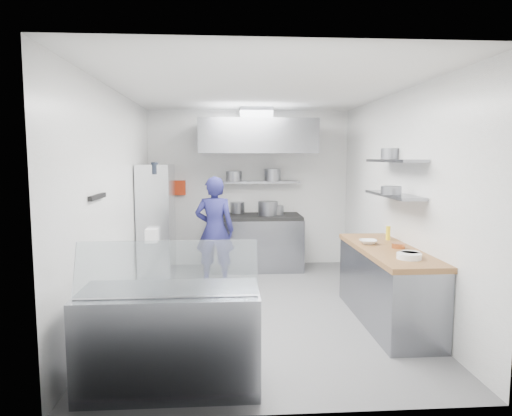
{
  "coord_description": "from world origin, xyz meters",
  "views": [
    {
      "loc": [
        -0.44,
        -5.78,
        1.96
      ],
      "look_at": [
        0.0,
        0.6,
        1.25
      ],
      "focal_mm": 32.0,
      "sensor_mm": 36.0,
      "label": 1
    }
  ],
  "objects": [
    {
      "name": "wall_front",
      "position": [
        0.0,
        -2.5,
        1.4
      ],
      "size": [
        3.6,
        2.8,
        0.02
      ],
      "primitive_type": "cube",
      "rotation": [
        -1.57,
        0.0,
        0.0
      ],
      "color": "white",
      "rests_on": "floor"
    },
    {
      "name": "stock_pot_left",
      "position": [
        -0.21,
        2.4,
        1.06
      ],
      "size": [
        0.25,
        0.25,
        0.2
      ],
      "primitive_type": "cylinder",
      "color": "slate",
      "rests_on": "cooktop"
    },
    {
      "name": "prep_counter_base",
      "position": [
        1.48,
        -0.6,
        0.42
      ],
      "size": [
        0.62,
        2.0,
        0.84
      ],
      "primitive_type": "cube",
      "color": "gray",
      "rests_on": "floor"
    },
    {
      "name": "floor",
      "position": [
        0.0,
        0.0,
        0.0
      ],
      "size": [
        5.0,
        5.0,
        0.0
      ],
      "primitive_type": "plane",
      "color": "#515153",
      "rests_on": "ground"
    },
    {
      "name": "wire_rack",
      "position": [
        -1.53,
        1.54,
        0.93
      ],
      "size": [
        0.5,
        0.9,
        1.85
      ],
      "primitive_type": "cube",
      "color": "silver",
      "rests_on": "floor"
    },
    {
      "name": "shelf_pot_b",
      "position": [
        0.41,
        2.25,
        1.65
      ],
      "size": [
        0.28,
        0.28,
        0.22
      ],
      "primitive_type": "cylinder",
      "color": "slate",
      "rests_on": "over_range_shelf"
    },
    {
      "name": "wall_shelf_upper",
      "position": [
        1.64,
        -0.3,
        1.92
      ],
      "size": [
        0.3,
        1.3,
        0.04
      ],
      "primitive_type": "cube",
      "color": "gray",
      "rests_on": "wall_right"
    },
    {
      "name": "mixing_bowl",
      "position": [
        1.32,
        -0.36,
        0.93
      ],
      "size": [
        0.26,
        0.26,
        0.05
      ],
      "primitive_type": "imported",
      "rotation": [
        0.0,
        0.0,
        -0.22
      ],
      "color": "white",
      "rests_on": "prep_counter_top"
    },
    {
      "name": "stock_pot_mid",
      "position": [
        0.31,
        2.06,
        1.08
      ],
      "size": [
        0.34,
        0.34,
        0.24
      ],
      "primitive_type": "cylinder",
      "color": "slate",
      "rests_on": "cooktop"
    },
    {
      "name": "hood_duct",
      "position": [
        0.1,
        2.15,
        2.68
      ],
      "size": [
        0.55,
        0.55,
        0.24
      ],
      "primitive_type": "cube",
      "color": "slate",
      "rests_on": "extractor_hood"
    },
    {
      "name": "chef",
      "position": [
        -0.6,
        1.24,
        0.84
      ],
      "size": [
        0.65,
        0.47,
        1.67
      ],
      "primitive_type": "imported",
      "rotation": [
        0.0,
        0.0,
        3.03
      ],
      "color": "#19194C",
      "rests_on": "floor"
    },
    {
      "name": "over_range_shelf",
      "position": [
        0.1,
        2.34,
        1.52
      ],
      "size": [
        1.6,
        0.3,
        0.04
      ],
      "primitive_type": "cube",
      "color": "gray",
      "rests_on": "wall_back"
    },
    {
      "name": "shelf_pot_d",
      "position": [
        1.71,
        0.07,
        2.01
      ],
      "size": [
        0.23,
        0.23,
        0.14
      ],
      "primitive_type": "cylinder",
      "color": "slate",
      "rests_on": "wall_shelf_upper"
    },
    {
      "name": "gas_range",
      "position": [
        0.1,
        2.1,
        0.45
      ],
      "size": [
        1.6,
        0.8,
        0.9
      ],
      "primitive_type": "cube",
      "color": "gray",
      "rests_on": "floor"
    },
    {
      "name": "knife_strip",
      "position": [
        -1.78,
        -0.9,
        1.55
      ],
      "size": [
        0.04,
        0.55,
        0.05
      ],
      "primitive_type": "cube",
      "color": "black",
      "rests_on": "wall_left"
    },
    {
      "name": "plate_stack_a",
      "position": [
        1.49,
        -1.19,
        0.93
      ],
      "size": [
        0.26,
        0.26,
        0.06
      ],
      "primitive_type": "cylinder",
      "color": "white",
      "rests_on": "prep_counter_top"
    },
    {
      "name": "plate_stack_b",
      "position": [
        1.54,
        -1.12,
        0.93
      ],
      "size": [
        0.2,
        0.2,
        0.06
      ],
      "primitive_type": "cylinder",
      "color": "white",
      "rests_on": "prep_counter_top"
    },
    {
      "name": "display_case",
      "position": [
        -0.91,
        -2.0,
        0.42
      ],
      "size": [
        1.5,
        0.7,
        0.85
      ],
      "primitive_type": "cube",
      "color": "gray",
      "rests_on": "floor"
    },
    {
      "name": "wall_back",
      "position": [
        0.0,
        2.5,
        1.4
      ],
      "size": [
        3.6,
        2.8,
        0.02
      ],
      "primitive_type": "cube",
      "rotation": [
        1.57,
        0.0,
        0.0
      ],
      "color": "white",
      "rests_on": "floor"
    },
    {
      "name": "shelf_pot_a",
      "position": [
        -0.28,
        2.19,
        1.63
      ],
      "size": [
        0.27,
        0.27,
        0.18
      ],
      "primitive_type": "cylinder",
      "color": "slate",
      "rests_on": "over_range_shelf"
    },
    {
      "name": "rack_bin_a",
      "position": [
        -1.53,
        1.04,
        0.8
      ],
      "size": [
        0.18,
        0.22,
        0.2
      ],
      "primitive_type": "cube",
      "color": "white",
      "rests_on": "wire_rack"
    },
    {
      "name": "wall_left",
      "position": [
        -1.8,
        0.0,
        1.4
      ],
      "size": [
        2.8,
        5.0,
        0.02
      ],
      "primitive_type": "cube",
      "rotation": [
        1.57,
        0.0,
        1.57
      ],
      "color": "white",
      "rests_on": "floor"
    },
    {
      "name": "prep_counter_top",
      "position": [
        1.48,
        -0.6,
        0.87
      ],
      "size": [
        0.65,
        2.04,
        0.06
      ],
      "primitive_type": "cube",
      "color": "olive",
      "rests_on": "prep_counter_base"
    },
    {
      "name": "cooktop",
      "position": [
        0.1,
        2.1,
        0.93
      ],
      "size": [
        1.57,
        0.78,
        0.06
      ],
      "primitive_type": "cube",
      "color": "black",
      "rests_on": "gas_range"
    },
    {
      "name": "ceiling",
      "position": [
        0.0,
        0.0,
        2.8
      ],
      "size": [
        5.0,
        5.0,
        0.0
      ],
      "primitive_type": "plane",
      "rotation": [
        3.14,
        0.0,
        0.0
      ],
      "color": "silver",
      "rests_on": "wall_back"
    },
    {
      "name": "wall_right",
      "position": [
        1.8,
        0.0,
        1.4
      ],
      "size": [
        2.8,
        5.0,
        0.02
      ],
      "primitive_type": "cube",
      "rotation": [
        1.57,
        0.0,
        -1.57
      ],
      "color": "white",
      "rests_on": "floor"
    },
    {
      "name": "stock_pot_right",
      "position": [
        0.47,
        2.1,
        1.04
      ],
      "size": [
        0.24,
        0.24,
        0.16
      ],
      "primitive_type": "cylinder",
      "color": "slate",
      "rests_on": "cooktop"
    },
    {
      "name": "wall_shelf_lower",
      "position": [
        1.64,
        -0.3,
        1.5
      ],
      "size": [
        0.3,
        1.3,
        0.04
      ],
      "primitive_type": "cube",
      "color": "gray",
      "rests_on": "wall_right"
    },
    {
      "name": "rack_bin_b",
      "position": [
        -1.53,
        1.47,
        1.3
      ],
      "size": [
        0.16,
        0.2,
        0.18
      ],
      "primitive_type": "cube",
      "color": "yellow",
      "rests_on": "wire_rack"
    },
    {
      "name": "display_glass",
      "position": [
        -0.91,
        -2.12,
        1.07
      ],
      "size": [
        1.47,
        0.19,
        0.42
      ],
      "primitive_type": "cube",
      "rotation": [
        -0.38,
        0.0,
        0.0
      ],
      "color": "silver",
      "rests_on": "display_case"
    },
    {
      "name": "shelf_pot_c",
      "position": [
        1.55,
        -0.47,
        1.57
      ],
      "size": [
        0.24,
        0.24,
        0.1
      ],
      "primitive_type": "cylinder",
      "color": "slate",
      "rests_on": "wall_shelf_lower"
    },
    {
      "name": "rack_jar",
      "position": [
        -1.48,
        1.13,
        1.8
      ],
      "size": [
        0.1,
        0.1,
        0.18
      ],
      "primitive_type": "cylinder",
      "color": "black",
      "rests_on": "wire_rack"
    },
    {
      "name": "copper_pan",
      "position": [
        1.59,
        -0.63,
        0.93
      ],
      "size": [
        0.15,
        0.15,
        0.06
      ],
      "primitive_type": "cylinder",
      "color": "#B66433",
      "rests_on": "prep_counter_top"
    },
    {
      "name": "red_firebox",
      "position": [
        -1.25,
        2.44,
        1.42
      ],
      "size": [
        0.22,
        0.1,
        0.26
      ],
      "primitive_type": "cube",
      "color": "red",
      "rests_on": "wall_back"
    },
    {
      "name": "squeeze_bottle",
      "position": [
        1.66,
        -0.1,
        0.99
      ],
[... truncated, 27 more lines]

